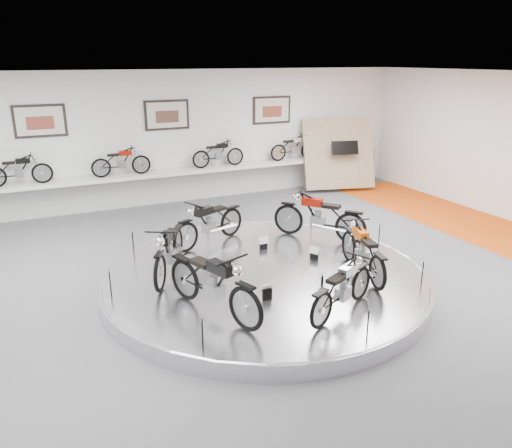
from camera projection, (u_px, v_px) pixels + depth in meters
name	position (u px, v px, depth m)	size (l,w,h in m)	color
floor	(272.00, 291.00, 9.70)	(16.00, 16.00, 0.00)	#525154
ceiling	(274.00, 77.00, 8.43)	(16.00, 16.00, 0.00)	white
wall_back	(168.00, 138.00, 15.08)	(16.00, 16.00, 0.00)	white
dado_band	(171.00, 185.00, 15.52)	(15.68, 0.04, 1.10)	#BCBCBA
display_platform	(265.00, 278.00, 9.91)	(6.40, 6.40, 0.30)	silver
platform_rim	(265.00, 273.00, 9.87)	(6.40, 6.40, 0.10)	#B2B2BA
shelf	(172.00, 173.00, 15.14)	(11.00, 0.55, 0.10)	silver
poster_left	(40.00, 121.00, 13.41)	(1.35, 0.06, 0.88)	beige
poster_center	(167.00, 115.00, 14.82)	(1.35, 0.06, 0.88)	beige
poster_right	(272.00, 110.00, 16.23)	(1.35, 0.06, 0.88)	beige
display_panel	(339.00, 154.00, 16.80)	(2.40, 0.12, 2.40)	tan
shelf_bike_a	(19.00, 172.00, 13.31)	(1.22, 0.42, 0.73)	black
shelf_bike_b	(121.00, 163.00, 14.40)	(1.22, 0.42, 0.73)	maroon
shelf_bike_c	(218.00, 155.00, 15.61)	(1.22, 0.42, 0.73)	black
shelf_bike_d	(294.00, 149.00, 16.70)	(1.22, 0.42, 0.73)	silver
bike_a	(319.00, 216.00, 11.47)	(1.90, 0.67, 1.12)	maroon
bike_b	(209.00, 222.00, 11.18)	(1.76, 0.62, 1.03)	black
bike_c	(169.00, 250.00, 9.55)	(1.79, 0.63, 1.05)	black
bike_d	(213.00, 283.00, 8.07)	(1.90, 0.67, 1.12)	black
bike_e	(343.00, 287.00, 8.12)	(1.58, 0.56, 0.93)	silver
bike_f	(363.00, 250.00, 9.57)	(1.71, 0.60, 1.01)	#D14B06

